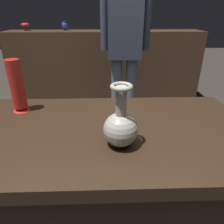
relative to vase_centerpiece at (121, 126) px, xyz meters
The scene contains 8 objects.
display_plinth 0.49m from the vase_centerpiece, 116.04° to the left, with size 1.20×0.64×0.80m.
back_display_shelf 2.34m from the vase_centerpiece, 91.36° to the left, with size 2.60×0.40×0.99m.
vase_centerpiece is the anchor object (origin of this frame).
vase_tall_behind 0.54m from the vase_centerpiece, 146.72° to the left, with size 0.08×0.08×0.24m.
shelf_vase_left 2.43m from the vase_centerpiece, 103.70° to the left, with size 0.08×0.08×0.11m.
shelf_vase_far_left 2.62m from the vase_centerpiece, 114.78° to the left, with size 0.11×0.11×0.10m.
shelf_vase_center 2.29m from the vase_centerpiece, 91.39° to the left, with size 0.10×0.10×0.33m.
visitor_center_back 1.47m from the vase_centerpiece, 84.48° to the left, with size 0.47×0.20×1.62m.
Camera 1 is at (0.01, -0.72, 1.23)m, focal length 33.20 mm.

